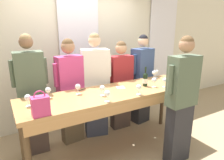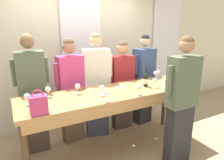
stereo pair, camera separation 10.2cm
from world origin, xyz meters
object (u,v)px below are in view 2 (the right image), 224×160
Objects in this scene: wine_glass_back_mid at (78,87)px; wine_glass_center_mid at (155,81)px; tasting_bar at (115,98)px; handbag at (38,105)px; wine_glass_back_right at (158,72)px; wine_bottle at (146,79)px; wine_glass_front_mid at (155,73)px; guest_pink_top at (71,90)px; host_pouring at (181,101)px; wine_glass_center_left at (48,90)px; guest_olive_jacket at (33,95)px; wine_glass_back_left at (102,88)px; guest_cream_sweater at (96,86)px; wine_glass_front_left at (27,97)px; guest_navy_coat at (144,79)px; guest_striped_shirt at (122,84)px; wine_glass_near_host at (106,94)px; wine_glass_center_right at (166,81)px; wine_glass_front_right at (138,88)px.

wine_glass_center_mid is at bearing -13.38° from wine_glass_back_mid.
tasting_bar is 18.35× the size of wine_glass_center_mid.
handbag reaches higher than wine_glass_back_right.
wine_glass_front_mid is at bearing 32.97° from wine_bottle.
guest_pink_top is 0.96× the size of host_pouring.
guest_olive_jacket is at bearing 109.61° from wine_glass_center_left.
guest_cream_sweater is at bearing 72.06° from wine_glass_back_left.
wine_bottle reaches higher than wine_glass_center_left.
wine_bottle is at bearing -1.96° from wine_glass_front_left.
guest_navy_coat reaches higher than handbag.
tasting_bar is at bearing 170.53° from wine_glass_center_mid.
wine_glass_back_right is at bearing 5.26° from wine_glass_back_mid.
wine_bottle is 1.47m from wine_glass_center_left.
guest_striped_shirt is 0.94× the size of guest_navy_coat.
wine_glass_back_mid is at bearing 115.73° from wine_glass_near_host.
wine_glass_center_left is at bearing 172.00° from wine_glass_back_mid.
wine_glass_back_mid is (-0.51, 0.17, 0.20)m from tasting_bar.
handbag is 0.35m from wine_glass_front_left.
wine_glass_center_right is at bearing -13.74° from wine_glass_center_left.
wine_glass_center_left is 0.40m from wine_glass_back_mid.
host_pouring is at bearing -33.23° from wine_glass_back_mid.
wine_glass_front_mid is at bearing -10.33° from guest_olive_jacket.
wine_glass_front_right is at bearing -141.14° from wine_bottle.
wine_bottle is 0.60m from wine_glass_back_right.
wine_glass_front_left is at bearing 103.47° from handbag.
guest_cream_sweater reaches higher than wine_glass_back_mid.
wine_glass_back_right is (1.30, 0.37, 0.00)m from wine_glass_back_left.
wine_glass_back_left is at bearing -150.47° from guest_navy_coat.
wine_glass_center_left and wine_glass_near_host have the same top height.
tasting_bar is 0.40m from wine_glass_front_right.
tasting_bar is 0.92m from host_pouring.
wine_glass_near_host is at bearing -106.66° from guest_cream_sweater.
guest_striped_shirt reaches higher than wine_glass_center_left.
wine_bottle reaches higher than wine_glass_back_mid.
guest_cream_sweater is (1.04, -0.00, -0.01)m from guest_olive_jacket.
handbag is 1.14m from guest_pink_top.
host_pouring is at bearing -47.62° from guest_pink_top.
wine_glass_center_right and wine_glass_near_host have the same top height.
guest_navy_coat is (1.01, -0.00, -0.01)m from guest_cream_sweater.
wine_bottle is 2.10× the size of wine_glass_front_right.
wine_glass_front_right is (0.21, -0.27, 0.20)m from tasting_bar.
guest_navy_coat is at bearing 76.19° from host_pouring.
wine_bottle is at bearing -48.94° from guest_cream_sweater.
wine_glass_near_host is 0.08× the size of guest_pink_top.
handbag reaches higher than wine_glass_back_mid.
wine_glass_center_left is at bearing 68.85° from handbag.
host_pouring is at bearing -60.93° from guest_cream_sweater.
guest_cream_sweater is at bearing 73.34° from wine_glass_near_host.
wine_glass_front_mid is (2.15, 0.22, 0.00)m from wine_glass_front_left.
wine_glass_center_mid is at bearing -23.91° from guest_olive_jacket.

